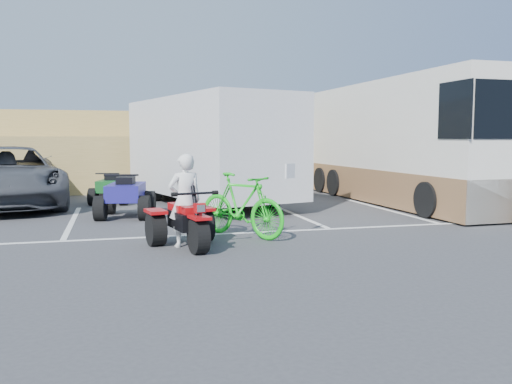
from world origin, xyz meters
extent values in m
plane|color=#3A3A3C|center=(0.00, 0.00, 0.00)|extent=(100.00, 100.00, 0.00)
cube|color=white|center=(-2.70, 5.00, 0.00)|extent=(0.12, 5.00, 0.01)
cube|color=white|center=(0.00, 5.00, 0.00)|extent=(0.12, 5.00, 0.01)
cube|color=white|center=(2.70, 5.00, 0.00)|extent=(0.12, 5.00, 0.01)
cube|color=white|center=(5.40, 5.00, 0.00)|extent=(0.12, 5.00, 0.01)
cube|color=white|center=(8.10, 5.00, 0.00)|extent=(0.12, 5.00, 0.01)
cube|color=white|center=(0.00, 2.40, 0.00)|extent=(28.00, 0.12, 0.01)
cube|color=#9C8547|center=(0.00, 14.00, 1.00)|extent=(40.00, 6.00, 2.00)
cube|color=#9C8547|center=(0.00, 17.50, 2.00)|extent=(40.00, 4.00, 2.20)
imported|color=white|center=(-0.52, 1.33, 0.83)|extent=(0.67, 0.50, 1.66)
imported|color=#14BF19|center=(0.67, 2.01, 0.63)|extent=(1.70, 2.04, 1.26)
imported|color=#414348|center=(-4.65, 8.29, 0.85)|extent=(3.94, 6.57, 1.71)
cube|color=silver|center=(0.97, 7.40, 1.71)|extent=(4.34, 7.09, 2.76)
cylinder|color=black|center=(0.97, 7.40, 0.39)|extent=(2.54, 1.40, 0.77)
cube|color=silver|center=(6.77, 6.81, 1.82)|extent=(2.69, 9.89, 3.54)
cube|color=brown|center=(6.77, 6.81, 0.54)|extent=(2.74, 9.89, 0.98)
camera|label=1|loc=(-1.74, -8.24, 1.93)|focal=38.00mm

